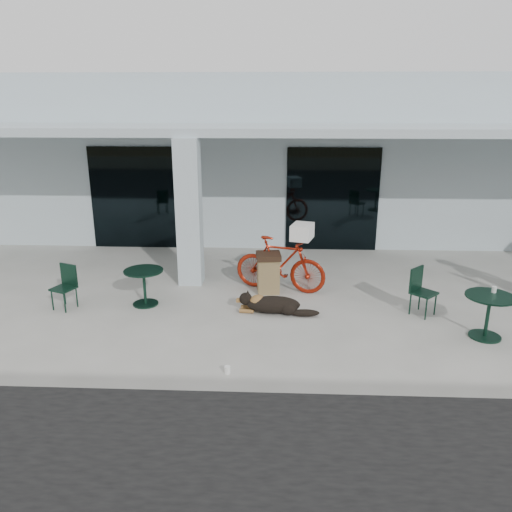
{
  "coord_description": "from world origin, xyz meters",
  "views": [
    {
      "loc": [
        0.38,
        -7.97,
        3.87
      ],
      "look_at": [
        -0.03,
        1.11,
        1.0
      ],
      "focal_mm": 35.0,
      "sensor_mm": 36.0,
      "label": 1
    }
  ],
  "objects_px": {
    "cafe_table_far": "(488,317)",
    "cafe_chair_far_a": "(424,292)",
    "cafe_table_near": "(145,287)",
    "cafe_chair_near": "(63,288)",
    "dog": "(273,304)",
    "bicycle": "(280,264)",
    "trash_receptacle": "(268,273)"
  },
  "relations": [
    {
      "from": "bicycle",
      "to": "cafe_table_far",
      "type": "xyz_separation_m",
      "value": [
        3.48,
        -2.03,
        -0.2
      ]
    },
    {
      "from": "bicycle",
      "to": "cafe_chair_near",
      "type": "height_order",
      "value": "bicycle"
    },
    {
      "from": "dog",
      "to": "cafe_table_near",
      "type": "bearing_deg",
      "value": 178.8
    },
    {
      "from": "cafe_table_far",
      "to": "bicycle",
      "type": "bearing_deg",
      "value": 149.72
    },
    {
      "from": "cafe_table_near",
      "to": "cafe_chair_near",
      "type": "bearing_deg",
      "value": -169.86
    },
    {
      "from": "trash_receptacle",
      "to": "cafe_chair_far_a",
      "type": "bearing_deg",
      "value": -19.59
    },
    {
      "from": "cafe_table_near",
      "to": "cafe_chair_near",
      "type": "xyz_separation_m",
      "value": [
        -1.5,
        -0.27,
        0.07
      ]
    },
    {
      "from": "bicycle",
      "to": "trash_receptacle",
      "type": "bearing_deg",
      "value": 128.7
    },
    {
      "from": "dog",
      "to": "cafe_table_near",
      "type": "xyz_separation_m",
      "value": [
        -2.52,
        0.31,
        0.16
      ]
    },
    {
      "from": "cafe_chair_near",
      "to": "trash_receptacle",
      "type": "height_order",
      "value": "cafe_chair_near"
    },
    {
      "from": "dog",
      "to": "trash_receptacle",
      "type": "xyz_separation_m",
      "value": [
        -0.12,
        1.1,
        0.23
      ]
    },
    {
      "from": "dog",
      "to": "cafe_chair_far_a",
      "type": "relative_size",
      "value": 1.3
    },
    {
      "from": "bicycle",
      "to": "cafe_chair_near",
      "type": "xyz_separation_m",
      "value": [
        -4.14,
        -1.16,
        -0.15
      ]
    },
    {
      "from": "dog",
      "to": "cafe_chair_near",
      "type": "distance_m",
      "value": 4.02
    },
    {
      "from": "bicycle",
      "to": "cafe_chair_far_a",
      "type": "distance_m",
      "value": 2.9
    },
    {
      "from": "cafe_chair_far_a",
      "to": "trash_receptacle",
      "type": "bearing_deg",
      "value": 115.61
    },
    {
      "from": "cafe_chair_near",
      "to": "cafe_chair_far_a",
      "type": "relative_size",
      "value": 0.96
    },
    {
      "from": "cafe_chair_far_a",
      "to": "trash_receptacle",
      "type": "distance_m",
      "value": 3.09
    },
    {
      "from": "bicycle",
      "to": "dog",
      "type": "relative_size",
      "value": 1.66
    },
    {
      "from": "bicycle",
      "to": "cafe_table_near",
      "type": "xyz_separation_m",
      "value": [
        -2.64,
        -0.89,
        -0.22
      ]
    },
    {
      "from": "dog",
      "to": "trash_receptacle",
      "type": "distance_m",
      "value": 1.13
    },
    {
      "from": "cafe_chair_far_a",
      "to": "trash_receptacle",
      "type": "relative_size",
      "value": 1.06
    },
    {
      "from": "dog",
      "to": "cafe_table_near",
      "type": "distance_m",
      "value": 2.55
    },
    {
      "from": "bicycle",
      "to": "dog",
      "type": "bearing_deg",
      "value": -169.44
    },
    {
      "from": "bicycle",
      "to": "cafe_table_near",
      "type": "relative_size",
      "value": 2.54
    },
    {
      "from": "cafe_table_far",
      "to": "cafe_chair_far_a",
      "type": "relative_size",
      "value": 0.91
    },
    {
      "from": "cafe_table_near",
      "to": "cafe_chair_far_a",
      "type": "xyz_separation_m",
      "value": [
        5.31,
        -0.24,
        0.09
      ]
    },
    {
      "from": "cafe_table_near",
      "to": "cafe_chair_far_a",
      "type": "bearing_deg",
      "value": -2.64
    },
    {
      "from": "dog",
      "to": "cafe_chair_near",
      "type": "xyz_separation_m",
      "value": [
        -4.02,
        0.04,
        0.23
      ]
    },
    {
      "from": "cafe_table_near",
      "to": "cafe_chair_near",
      "type": "height_order",
      "value": "cafe_chair_near"
    },
    {
      "from": "cafe_table_near",
      "to": "cafe_chair_near",
      "type": "relative_size",
      "value": 0.89
    },
    {
      "from": "bicycle",
      "to": "cafe_chair_far_a",
      "type": "height_order",
      "value": "bicycle"
    }
  ]
}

